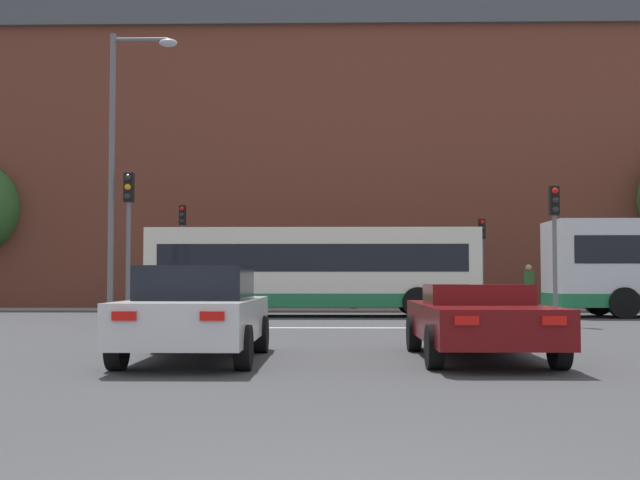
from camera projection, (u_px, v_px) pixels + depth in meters
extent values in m
cube|color=silver|center=(338.00, 328.00, 20.72)|extent=(9.24, 0.30, 0.01)
cube|color=gray|center=(337.00, 309.00, 32.87)|extent=(70.27, 2.50, 0.01)
cube|color=brown|center=(265.00, 180.00, 41.53)|extent=(46.02, 11.47, 12.71)
cube|color=#4C4F56|center=(265.00, 45.00, 41.87)|extent=(46.94, 11.93, 1.53)
cube|color=brown|center=(21.00, 26.00, 44.31)|extent=(0.90, 0.90, 2.02)
cube|color=brown|center=(159.00, 26.00, 44.38)|extent=(0.90, 0.90, 2.02)
cube|color=brown|center=(521.00, 7.00, 41.27)|extent=(0.90, 0.90, 2.02)
cube|color=brown|center=(633.00, 15.00, 42.56)|extent=(0.90, 0.90, 2.02)
cube|color=silver|center=(197.00, 320.00, 12.55)|extent=(1.86, 4.32, 0.64)
cube|color=black|center=(197.00, 283.00, 12.54)|extent=(1.60, 1.94, 0.52)
cylinder|color=black|center=(159.00, 334.00, 13.89)|extent=(0.22, 0.64, 0.64)
cylinder|color=black|center=(261.00, 334.00, 13.86)|extent=(0.22, 0.64, 0.64)
cylinder|color=black|center=(117.00, 347.00, 11.22)|extent=(0.22, 0.64, 0.64)
cylinder|color=black|center=(244.00, 348.00, 11.19)|extent=(0.22, 0.64, 0.64)
cube|color=red|center=(124.00, 316.00, 10.40)|extent=(0.32, 0.05, 0.12)
cube|color=red|center=(212.00, 316.00, 10.38)|extent=(0.32, 0.05, 0.12)
cube|color=#600C0F|center=(478.00, 322.00, 12.72)|extent=(1.86, 4.56, 0.56)
cube|color=#600C0F|center=(477.00, 294.00, 12.86)|extent=(1.59, 1.37, 0.31)
cylinder|color=black|center=(414.00, 333.00, 14.13)|extent=(0.22, 0.64, 0.64)
cylinder|color=black|center=(514.00, 333.00, 14.11)|extent=(0.22, 0.64, 0.64)
cylinder|color=black|center=(434.00, 347.00, 11.31)|extent=(0.22, 0.64, 0.64)
cylinder|color=black|center=(559.00, 347.00, 11.29)|extent=(0.22, 0.64, 0.64)
cube|color=red|center=(467.00, 321.00, 10.44)|extent=(0.32, 0.05, 0.12)
cube|color=red|center=(554.00, 321.00, 10.43)|extent=(0.32, 0.05, 0.12)
cube|color=silver|center=(313.00, 267.00, 27.13)|extent=(10.98, 2.51, 2.60)
cube|color=#1E7042|center=(313.00, 299.00, 27.07)|extent=(11.00, 2.53, 0.44)
cube|color=black|center=(313.00, 259.00, 27.14)|extent=(10.10, 2.54, 0.90)
cylinder|color=black|center=(411.00, 300.00, 28.21)|extent=(1.00, 0.28, 1.00)
cylinder|color=black|center=(418.00, 303.00, 25.80)|extent=(1.00, 0.28, 1.00)
cylinder|color=black|center=(218.00, 300.00, 28.34)|extent=(1.00, 0.28, 1.00)
cylinder|color=black|center=(207.00, 302.00, 25.94)|extent=(1.00, 0.28, 1.00)
cylinder|color=black|center=(598.00, 301.00, 27.84)|extent=(1.00, 0.28, 1.00)
cylinder|color=black|center=(624.00, 303.00, 25.36)|extent=(1.00, 0.28, 1.00)
cylinder|color=slate|center=(555.00, 270.00, 21.75)|extent=(0.12, 0.12, 3.00)
cube|color=black|center=(554.00, 201.00, 21.84)|extent=(0.26, 0.20, 0.80)
sphere|color=red|center=(555.00, 191.00, 21.72)|extent=(0.17, 0.17, 0.17)
sphere|color=black|center=(555.00, 200.00, 21.71)|extent=(0.17, 0.17, 0.17)
sphere|color=black|center=(555.00, 210.00, 21.70)|extent=(0.17, 0.17, 0.17)
cylinder|color=slate|center=(482.00, 274.00, 32.24)|extent=(0.12, 0.12, 2.88)
cube|color=black|center=(482.00, 229.00, 32.33)|extent=(0.26, 0.20, 0.80)
sphere|color=red|center=(482.00, 222.00, 32.21)|extent=(0.17, 0.17, 0.17)
sphere|color=black|center=(482.00, 229.00, 32.20)|extent=(0.17, 0.17, 0.17)
sphere|color=black|center=(483.00, 235.00, 32.18)|extent=(0.17, 0.17, 0.17)
cylinder|color=slate|center=(128.00, 264.00, 21.72)|extent=(0.12, 0.12, 3.36)
cube|color=black|center=(129.00, 188.00, 21.82)|extent=(0.26, 0.20, 0.80)
sphere|color=black|center=(128.00, 178.00, 21.71)|extent=(0.17, 0.17, 0.17)
sphere|color=orange|center=(128.00, 187.00, 21.69)|extent=(0.17, 0.17, 0.17)
sphere|color=black|center=(128.00, 196.00, 21.68)|extent=(0.17, 0.17, 0.17)
cylinder|color=slate|center=(182.00, 268.00, 32.23)|extent=(0.12, 0.12, 3.42)
cube|color=black|center=(182.00, 215.00, 32.33)|extent=(0.26, 0.20, 0.80)
sphere|color=red|center=(182.00, 209.00, 32.21)|extent=(0.17, 0.17, 0.17)
sphere|color=black|center=(182.00, 215.00, 32.20)|extent=(0.17, 0.17, 0.17)
sphere|color=black|center=(182.00, 221.00, 32.19)|extent=(0.17, 0.17, 0.17)
cylinder|color=slate|center=(112.00, 179.00, 21.76)|extent=(0.16, 0.16, 7.98)
cylinder|color=slate|center=(141.00, 39.00, 21.93)|extent=(1.51, 0.10, 0.10)
ellipsoid|color=#B2B2B7|center=(168.00, 43.00, 21.91)|extent=(0.50, 0.36, 0.22)
cylinder|color=brown|center=(413.00, 299.00, 33.46)|extent=(0.13, 0.13, 0.82)
cylinder|color=brown|center=(412.00, 299.00, 33.63)|extent=(0.13, 0.13, 0.82)
cube|color=tan|center=(413.00, 282.00, 33.58)|extent=(0.33, 0.45, 0.65)
sphere|color=tan|center=(413.00, 271.00, 33.60)|extent=(0.25, 0.25, 0.25)
cylinder|color=brown|center=(352.00, 300.00, 33.12)|extent=(0.13, 0.13, 0.78)
cylinder|color=brown|center=(356.00, 300.00, 33.10)|extent=(0.13, 0.13, 0.78)
cube|color=olive|center=(354.00, 283.00, 33.14)|extent=(0.42, 0.25, 0.62)
sphere|color=tan|center=(354.00, 272.00, 33.16)|extent=(0.23, 0.23, 0.23)
cylinder|color=#333851|center=(531.00, 299.00, 32.22)|extent=(0.13, 0.13, 0.88)
cylinder|color=#333851|center=(527.00, 299.00, 32.23)|extent=(0.13, 0.13, 0.88)
cube|color=#336B38|center=(529.00, 280.00, 32.26)|extent=(0.41, 0.25, 0.70)
sphere|color=tan|center=(528.00, 268.00, 32.29)|extent=(0.26, 0.26, 0.26)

